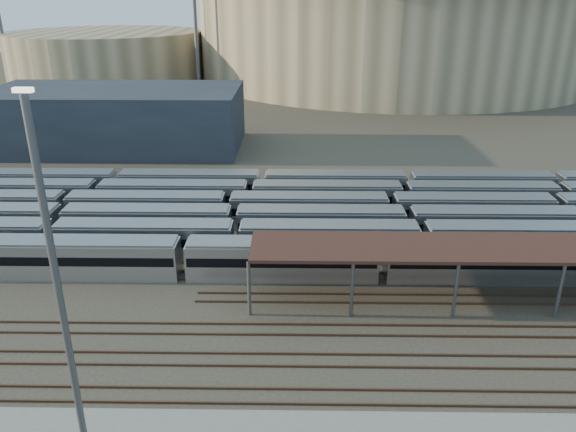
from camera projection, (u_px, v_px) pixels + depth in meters
The scene contains 9 objects.
ground at pixel (345, 324), 46.30m from camera, with size 420.00×420.00×0.00m, color #383026.
subway_trains at pixel (346, 218), 62.72m from camera, with size 130.42×23.90×3.60m.
empty_tracks at pixel (351, 360), 41.64m from camera, with size 170.00×9.62×0.18m.
stadium at pixel (394, 20), 169.28m from camera, with size 124.00×124.00×32.50m.
secondary_arena at pixel (107, 56), 164.87m from camera, with size 56.00×56.00×14.00m, color tan.
service_building at pixel (116, 118), 95.84m from camera, with size 42.00×20.00×10.00m, color #1E232D.
floodlight_0 at pixel (195, 9), 140.75m from camera, with size 4.00×1.00×38.40m.
floodlight_3 at pixel (280, 4), 186.73m from camera, with size 4.00×1.00×38.40m.
yard_light_pole at pixel (63, 316), 26.82m from camera, with size 0.81×0.36×21.81m.
Camera 1 is at (-4.09, -39.55, 25.78)m, focal length 35.00 mm.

